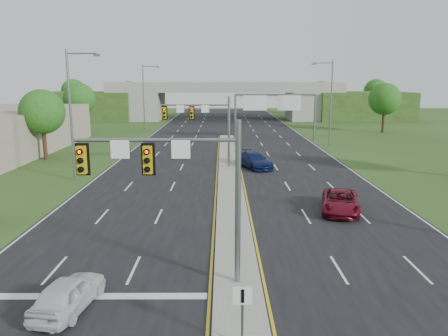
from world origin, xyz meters
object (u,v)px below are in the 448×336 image
sign_gantry (274,104)px  overpass (225,103)px  signal_mast_near (182,177)px  car_white (68,293)px  car_far_a (340,201)px  keep_right_sign (242,307)px  car_far_b (254,160)px  signal_mast_far (205,120)px

sign_gantry → overpass: size_ratio=0.14×
signal_mast_near → sign_gantry: signal_mast_near is taller
signal_mast_near → car_white: (-4.16, -1.93, -4.05)m
signal_mast_near → car_far_a: 14.64m
keep_right_sign → car_far_b: keep_right_sign is taller
signal_mast_near → car_far_a: bearing=48.2°
car_far_a → car_far_b: bearing=120.8°
sign_gantry → car_far_b: sign_gantry is taller
signal_mast_near → car_far_b: 26.03m
car_far_a → car_far_b: size_ratio=0.97×
car_white → car_far_a: (13.54, 12.43, 0.05)m
car_far_b → sign_gantry: bearing=54.6°
sign_gantry → car_white: 48.93m
car_white → car_far_b: size_ratio=0.74×
signal_mast_near → keep_right_sign: size_ratio=3.18×
signal_mast_far → car_white: 27.55m
signal_mast_near → keep_right_sign: 5.94m
signal_mast_near → overpass: 80.11m
overpass → car_far_b: overpass is taller
overpass → car_white: size_ratio=20.76×
signal_mast_far → overpass: overpass is taller
car_far_a → sign_gantry: bearing=104.1°
signal_mast_far → sign_gantry: 21.91m
signal_mast_near → signal_mast_far: same height
car_white → overpass: bearing=-85.3°
overpass → car_far_b: 54.91m
car_far_b → signal_mast_far: bearing=160.1°
signal_mast_near → sign_gantry: (8.95, 44.99, 0.51)m
signal_mast_far → car_white: signal_mast_far is taller
keep_right_sign → signal_mast_far: bearing=94.4°
sign_gantry → car_far_b: 20.64m
car_white → car_far_b: 28.63m
keep_right_sign → car_far_b: size_ratio=0.42×
car_far_b → car_far_a: bearing=-95.9°
keep_right_sign → car_far_a: bearing=64.6°
car_far_a → signal_mast_far: bearing=136.3°
signal_mast_far → keep_right_sign: signal_mast_far is taller
signal_mast_near → sign_gantry: size_ratio=0.60×
car_far_a → car_far_b: (-4.64, 14.78, 0.05)m
keep_right_sign → overpass: bearing=90.0°
signal_mast_near → overpass: bearing=88.4°
signal_mast_near → car_far_a: signal_mast_near is taller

